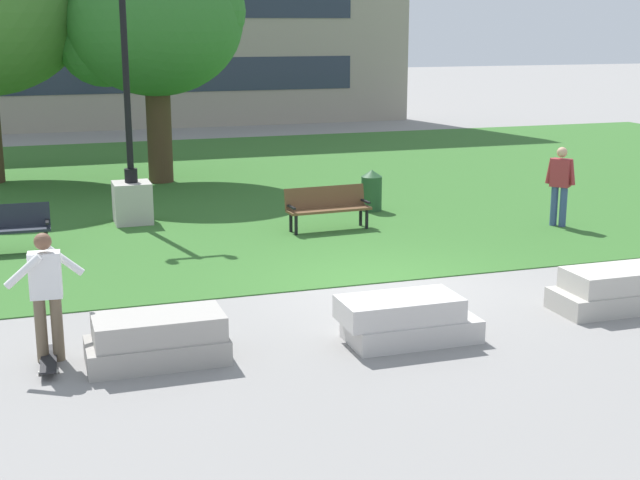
# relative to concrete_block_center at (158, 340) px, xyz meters

# --- Properties ---
(ground_plane) EXTENTS (140.00, 140.00, 0.00)m
(ground_plane) POSITION_rel_concrete_block_center_xyz_m (4.08, 2.42, -0.31)
(ground_plane) COLOR gray
(grass_lawn) EXTENTS (40.00, 20.00, 0.02)m
(grass_lawn) POSITION_rel_concrete_block_center_xyz_m (4.08, 12.42, -0.30)
(grass_lawn) COLOR #336628
(grass_lawn) RESTS_ON ground
(concrete_block_center) EXTENTS (1.80, 0.90, 0.64)m
(concrete_block_center) POSITION_rel_concrete_block_center_xyz_m (0.00, 0.00, 0.00)
(concrete_block_center) COLOR #9E9991
(concrete_block_center) RESTS_ON ground
(concrete_block_left) EXTENTS (1.92, 0.90, 0.64)m
(concrete_block_left) POSITION_rel_concrete_block_center_xyz_m (3.36, -0.28, 0.00)
(concrete_block_left) COLOR #BCB7B2
(concrete_block_left) RESTS_ON ground
(concrete_block_right) EXTENTS (1.84, 0.90, 0.64)m
(concrete_block_right) POSITION_rel_concrete_block_center_xyz_m (6.97, 0.02, 0.00)
(concrete_block_right) COLOR #B2ADA3
(concrete_block_right) RESTS_ON ground
(person_skateboarder) EXTENTS (1.01, 0.52, 1.71)m
(person_skateboarder) POSITION_rel_concrete_block_center_xyz_m (-1.32, 0.49, 0.66)
(person_skateboarder) COLOR brown
(person_skateboarder) RESTS_ON ground
(skateboard) EXTENTS (0.27, 1.03, 0.14)m
(skateboard) POSITION_rel_concrete_block_center_xyz_m (-1.36, 0.23, -0.22)
(skateboard) COLOR black
(skateboard) RESTS_ON ground
(park_bench_near_left) EXTENTS (1.81, 0.58, 0.90)m
(park_bench_near_left) POSITION_rel_concrete_block_center_xyz_m (-2.00, 6.61, 0.23)
(park_bench_near_left) COLOR #1E232D
(park_bench_near_left) RESTS_ON grass_lawn
(park_bench_near_right) EXTENTS (1.83, 0.63, 0.90)m
(park_bench_near_right) POSITION_rel_concrete_block_center_xyz_m (4.52, 6.51, 0.23)
(park_bench_near_right) COLOR brown
(park_bench_near_right) RESTS_ON grass_lawn
(lamp_post_center) EXTENTS (1.32, 0.80, 5.36)m
(lamp_post_center) POSITION_rel_concrete_block_center_xyz_m (0.67, 8.43, 0.79)
(lamp_post_center) COLOR #ADA89E
(lamp_post_center) RESTS_ON grass_lawn
(tree_near_left) EXTENTS (4.92, 4.69, 6.33)m
(tree_near_left) POSITION_rel_concrete_block_center_xyz_m (1.97, 13.50, 3.98)
(tree_near_left) COLOR #42301E
(tree_near_left) RESTS_ON grass_lawn
(trash_bin) EXTENTS (0.49, 0.49, 0.96)m
(trash_bin) POSITION_rel_concrete_block_center_xyz_m (6.12, 8.03, 0.20)
(trash_bin) COLOR #234C28
(trash_bin) RESTS_ON grass_lawn
(person_bystander_near_lawn) EXTENTS (0.52, 0.52, 1.71)m
(person_bystander_near_lawn) POSITION_rel_concrete_block_center_xyz_m (9.35, 5.25, 0.68)
(person_bystander_near_lawn) COLOR #384C7A
(person_bystander_near_lawn) RESTS_ON grass_lawn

